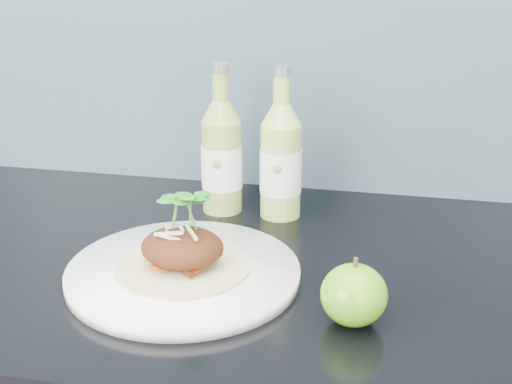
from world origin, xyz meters
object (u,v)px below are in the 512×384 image
green_apple (354,295)px  cider_bottle_right (281,161)px  cider_bottle_left (222,157)px  dinner_plate (183,273)px

green_apple → cider_bottle_right: (-0.13, 0.29, 0.05)m
cider_bottle_left → cider_bottle_right: bearing=5.0°
dinner_plate → cider_bottle_right: cider_bottle_right is taller
dinner_plate → cider_bottle_right: 0.25m
dinner_plate → green_apple: (0.21, -0.06, 0.03)m
cider_bottle_left → cider_bottle_right: same height
cider_bottle_left → cider_bottle_right: 0.09m
green_apple → cider_bottle_left: cider_bottle_left is taller
dinner_plate → cider_bottle_left: (-0.01, 0.23, 0.08)m
dinner_plate → cider_bottle_left: size_ratio=1.67×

